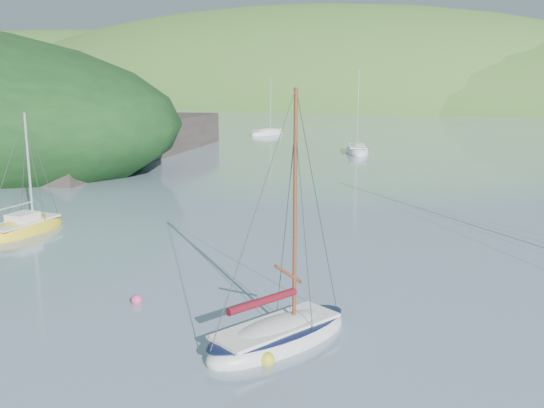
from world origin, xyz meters
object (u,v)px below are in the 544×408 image
at_px(daysailer_white, 279,336).
at_px(sailboat_yellow, 25,229).
at_px(distant_sloop_c, 267,134).
at_px(distant_sloop_a, 357,151).

distance_m(daysailer_white, sailboat_yellow, 18.50).
bearing_deg(sailboat_yellow, distant_sloop_c, 99.57).
xyz_separation_m(daysailer_white, distant_sloop_a, (-10.42, 46.20, -0.03)).
bearing_deg(distant_sloop_c, distant_sloop_a, -20.45).
relative_size(daysailer_white, distant_sloop_c, 0.96).
distance_m(sailboat_yellow, distant_sloop_a, 39.79).
bearing_deg(distant_sloop_a, sailboat_yellow, -118.58).
xyz_separation_m(distant_sloop_a, distant_sloop_c, (-16.99, 14.94, -0.01)).
distance_m(sailboat_yellow, distant_sloop_c, 55.13).
bearing_deg(sailboat_yellow, daysailer_white, -23.34).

